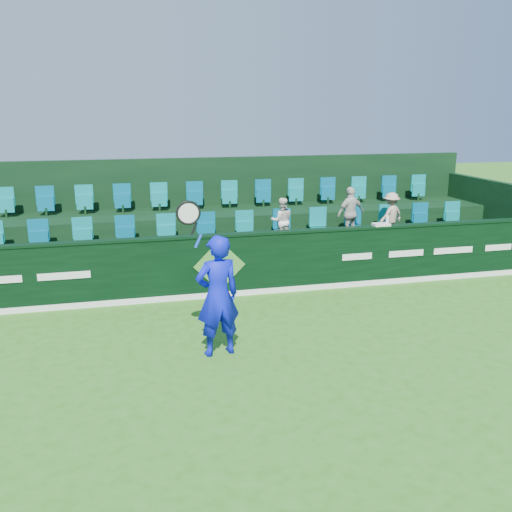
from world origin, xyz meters
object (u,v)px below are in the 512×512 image
object	(u,v)px
towel	(381,224)
spectator_left	(282,221)
spectator_right	(391,215)
spectator_middle	(351,213)
drinks_bottle	(387,220)
tennis_player	(217,295)

from	to	relation	value
towel	spectator_left	bearing A→B (deg)	150.50
spectator_left	spectator_right	bearing A→B (deg)	-171.63
spectator_left	spectator_middle	xyz separation A→B (m)	(1.72, 0.00, 0.10)
drinks_bottle	towel	bearing A→B (deg)	180.00
spectator_left	towel	world-z (taller)	spectator_left
tennis_player	spectator_middle	size ratio (longest dim) A/B	2.04
spectator_left	drinks_bottle	distance (m)	2.41
spectator_right	towel	world-z (taller)	spectator_right
spectator_left	spectator_middle	size ratio (longest dim) A/B	0.84
spectator_left	spectator_right	world-z (taller)	spectator_right
towel	spectator_middle	bearing A→B (deg)	102.96
drinks_bottle	spectator_right	bearing A→B (deg)	59.51
spectator_middle	drinks_bottle	size ratio (longest dim) A/B	5.66
spectator_middle	drinks_bottle	world-z (taller)	spectator_middle
tennis_player	drinks_bottle	bearing A→B (deg)	33.65
spectator_left	drinks_bottle	bearing A→B (deg)	160.60
spectator_middle	spectator_right	xyz separation A→B (m)	(1.06, 0.00, -0.09)
spectator_left	towel	size ratio (longest dim) A/B	2.92
spectator_left	spectator_middle	world-z (taller)	spectator_middle
spectator_middle	towel	bearing A→B (deg)	86.97
tennis_player	spectator_middle	world-z (taller)	tennis_player
spectator_left	spectator_right	xyz separation A→B (m)	(2.79, 0.00, 0.01)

